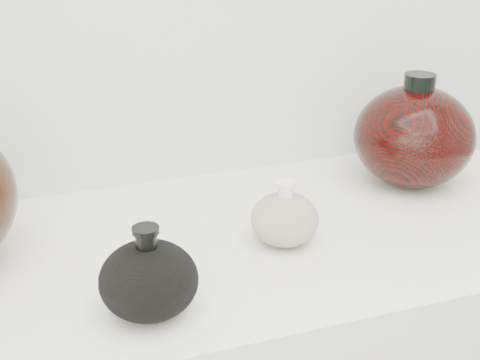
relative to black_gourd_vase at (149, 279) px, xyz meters
name	(u,v)px	position (x,y,z in m)	size (l,w,h in m)	color
black_gourd_vase	(149,279)	(0.00, 0.00, 0.00)	(0.13, 0.13, 0.12)	black
cream_gourd_vase	(285,219)	(0.23, 0.11, -0.01)	(0.13, 0.13, 0.10)	beige
right_round_pot	(414,136)	(0.52, 0.24, 0.04)	(0.23, 0.23, 0.20)	black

